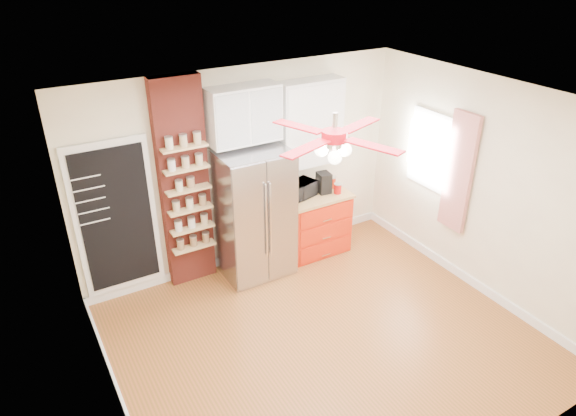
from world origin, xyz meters
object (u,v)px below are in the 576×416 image
fridge (254,214)px  ceiling_fan (334,137)px  pantry_jar_oats (179,186)px  canister_left (338,189)px  toaster_oven (301,189)px  red_cabinet (314,222)px  coffee_maker (324,183)px

fridge → ceiling_fan: bearing=-88.2°
pantry_jar_oats → fridge: bearing=-8.9°
fridge → canister_left: size_ratio=12.87×
fridge → toaster_oven: 0.77m
ceiling_fan → toaster_oven: ceiling_fan is taller
red_cabinet → pantry_jar_oats: (-1.88, 0.09, 0.98)m
ceiling_fan → canister_left: 2.44m
toaster_oven → canister_left: size_ratio=2.96×
coffee_maker → toaster_oven: bearing=-178.7°
coffee_maker → pantry_jar_oats: (-2.02, 0.10, 0.39)m
toaster_oven → fridge: bearing=169.9°
coffee_maker → canister_left: bearing=-33.8°
red_cabinet → pantry_jar_oats: pantry_jar_oats is taller
red_cabinet → ceiling_fan: size_ratio=0.67×
canister_left → ceiling_fan: bearing=-128.0°
red_cabinet → pantry_jar_oats: size_ratio=7.82×
fridge → red_cabinet: (0.97, 0.05, -0.42)m
ceiling_fan → coffee_maker: bearing=57.7°
ceiling_fan → pantry_jar_oats: ceiling_fan is taller
fridge → red_cabinet: bearing=3.0°
pantry_jar_oats → coffee_maker: bearing=-2.8°
pantry_jar_oats → toaster_oven: bearing=-2.1°
fridge → pantry_jar_oats: size_ratio=14.56×
red_cabinet → pantry_jar_oats: bearing=177.2°
toaster_oven → coffee_maker: (0.35, -0.04, 0.03)m
canister_left → pantry_jar_oats: (-2.17, 0.23, 0.46)m
fridge → canister_left: 1.26m
coffee_maker → pantry_jar_oats: bearing=-175.6°
ceiling_fan → toaster_oven: 2.33m
fridge → ceiling_fan: 2.25m
toaster_oven → ceiling_fan: bearing=-128.6°
toaster_oven → pantry_jar_oats: bearing=161.7°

